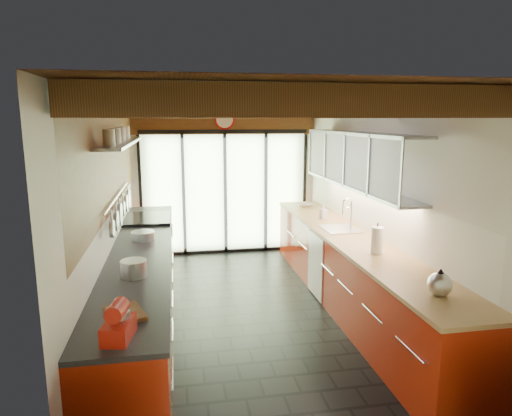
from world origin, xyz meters
name	(u,v)px	position (x,y,z in m)	size (l,w,h in m)	color
ground	(251,314)	(0.00, 0.00, 0.00)	(5.50, 5.50, 0.00)	black
room_shell	(251,181)	(0.00, 0.00, 1.65)	(5.50, 5.50, 5.50)	silver
ceiling_beams	(245,110)	(0.00, 0.38, 2.46)	(3.14, 5.06, 4.90)	#593316
glass_door	(225,160)	(0.00, 2.69, 1.66)	(2.95, 0.10, 2.90)	#C6EAAD
left_counter	(143,285)	(-1.28, 0.00, 0.46)	(0.68, 5.00, 0.92)	#9F200B
range_stove	(149,250)	(-1.28, 1.45, 0.47)	(0.66, 0.90, 0.97)	silver
right_counter	(350,272)	(1.27, 0.00, 0.46)	(0.68, 5.00, 0.92)	#9F200B
sink_assembly	(341,226)	(1.29, 0.40, 0.96)	(0.45, 0.52, 0.43)	silver
upper_cabinets_right	(357,160)	(1.43, 0.30, 1.85)	(0.34, 3.00, 3.00)	silver
left_wall_fixtures	(121,168)	(-1.47, 0.25, 1.80)	(0.28, 2.60, 0.96)	silver
stand_mixer	(118,323)	(-1.27, -2.24, 1.03)	(0.22, 0.32, 0.27)	red
pot_large	(134,268)	(-1.27, -1.01, 1.00)	(0.24, 0.24, 0.16)	silver
pot_small	(143,236)	(-1.27, 0.31, 0.97)	(0.28, 0.28, 0.11)	silver
cutting_board	(125,313)	(-1.27, -1.87, 0.94)	(0.25, 0.35, 0.03)	brown
kettle	(440,283)	(1.27, -1.92, 1.03)	(0.25, 0.28, 0.24)	silver
paper_towel	(377,241)	(1.27, -0.72, 1.07)	(0.17, 0.17, 0.35)	white
soap_bottle	(323,211)	(1.27, 1.10, 1.02)	(0.09, 0.09, 0.21)	silver
bowl	(306,205)	(1.27, 2.03, 0.95)	(0.22, 0.22, 0.05)	silver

